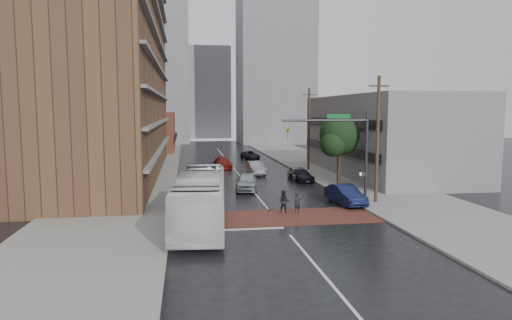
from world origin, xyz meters
TOP-DOWN VIEW (x-y plane):
  - ground at (0.00, 0.00)m, footprint 160.00×160.00m
  - crosswalk at (0.00, 0.50)m, footprint 14.00×5.00m
  - sidewalk_west at (-11.50, 25.00)m, footprint 9.00×90.00m
  - sidewalk_east at (11.50, 25.00)m, footprint 9.00×90.00m
  - apartment_block at (-14.00, 24.00)m, footprint 10.00×44.00m
  - storefront_west at (-12.00, 54.00)m, footprint 8.00×16.00m
  - building_east at (16.50, 20.00)m, footprint 11.00×26.00m
  - distant_tower_west at (-14.00, 78.00)m, footprint 18.00×16.00m
  - distant_tower_east at (14.00, 72.00)m, footprint 16.00×14.00m
  - distant_tower_center at (0.00, 95.00)m, footprint 12.00×10.00m
  - street_tree at (8.52, 12.03)m, footprint 4.20×4.10m
  - signal_mast at (5.85, 2.50)m, footprint 6.50×0.30m
  - utility_pole_near at (8.80, 4.00)m, footprint 1.60×0.26m
  - utility_pole_far at (8.80, 24.00)m, footprint 1.60×0.26m
  - transit_bus at (-5.10, -1.00)m, footprint 3.96×12.74m
  - pedestrian_a at (1.85, 1.64)m, footprint 0.63×0.52m
  - pedestrian_b at (0.87, 1.62)m, footprint 1.00×0.91m
  - car_travel_a at (-0.49, 11.39)m, footprint 2.71×5.03m
  - car_travel_b at (1.84, 21.35)m, footprint 1.91×4.76m
  - car_travel_c at (-1.36, 27.91)m, footprint 2.35×4.83m
  - suv_travel at (3.56, 37.72)m, footprint 2.67×4.81m
  - car_parked_near at (6.30, 4.00)m, footprint 2.19×4.78m
  - car_parked_mid at (5.89, 16.00)m, footprint 1.97×4.30m
  - car_parked_far at (5.70, 17.27)m, footprint 1.59×3.75m

SIDE VIEW (x-z plane):
  - ground at x=0.00m, z-range 0.00..0.00m
  - crosswalk at x=0.00m, z-range 0.00..0.02m
  - sidewalk_west at x=-11.50m, z-range 0.00..0.15m
  - sidewalk_east at x=11.50m, z-range 0.00..0.15m
  - car_parked_mid at x=5.89m, z-range 0.00..1.22m
  - car_parked_far at x=5.70m, z-range 0.00..1.27m
  - suv_travel at x=3.56m, z-range 0.00..1.27m
  - car_travel_c at x=-1.36m, z-range 0.00..1.36m
  - pedestrian_a at x=1.85m, z-range 0.00..1.47m
  - car_parked_near at x=6.30m, z-range 0.00..1.52m
  - car_travel_b at x=1.84m, z-range 0.00..1.54m
  - car_travel_a at x=-0.49m, z-range 0.00..1.63m
  - pedestrian_b at x=0.87m, z-range 0.00..1.67m
  - transit_bus at x=-5.10m, z-range 0.00..3.49m
  - storefront_west at x=-12.00m, z-range 0.00..7.00m
  - building_east at x=16.50m, z-range 0.00..9.00m
  - signal_mast at x=5.85m, z-range 1.13..8.33m
  - street_tree at x=8.52m, z-range 1.28..8.18m
  - utility_pole_near at x=8.80m, z-range 0.14..10.14m
  - utility_pole_far at x=8.80m, z-range 0.14..10.14m
  - distant_tower_center at x=0.00m, z-range 0.00..24.00m
  - apartment_block at x=-14.00m, z-range 0.00..28.00m
  - distant_tower_west at x=-14.00m, z-range 0.00..32.00m
  - distant_tower_east at x=14.00m, z-range 0.00..36.00m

